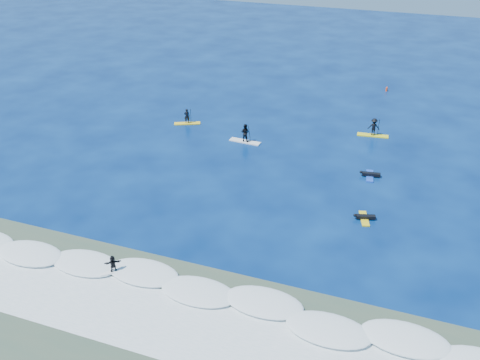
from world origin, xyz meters
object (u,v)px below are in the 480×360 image
(sup_paddler_right, at_px, (374,128))
(prone_paddler_far, at_px, (370,175))
(prone_paddler_near, at_px, (364,218))
(marker_buoy, at_px, (387,89))
(sup_paddler_left, at_px, (187,119))
(sup_paddler_center, at_px, (245,134))
(wave_surfer, at_px, (113,265))

(sup_paddler_right, relative_size, prone_paddler_far, 1.37)
(prone_paddler_near, height_order, marker_buoy, marker_buoy)
(sup_paddler_left, xyz_separation_m, marker_buoy, (18.12, 17.60, -0.32))
(prone_paddler_far, height_order, marker_buoy, marker_buoy)
(sup_paddler_center, xyz_separation_m, prone_paddler_near, (12.89, -9.81, -0.65))
(prone_paddler_near, distance_m, wave_surfer, 18.27)
(sup_paddler_left, xyz_separation_m, wave_surfer, (6.22, -23.92, 0.13))
(prone_paddler_near, xyz_separation_m, prone_paddler_far, (-0.59, 6.90, 0.01))
(sup_paddler_center, xyz_separation_m, wave_surfer, (-0.93, -21.74, -0.08))
(sup_paddler_center, xyz_separation_m, prone_paddler_far, (12.30, -2.92, -0.64))
(sup_paddler_left, height_order, prone_paddler_near, sup_paddler_left)
(sup_paddler_left, xyz_separation_m, sup_paddler_center, (7.15, -2.18, 0.21))
(prone_paddler_near, bearing_deg, sup_paddler_center, 36.38)
(prone_paddler_far, bearing_deg, marker_buoy, -4.99)
(sup_paddler_left, bearing_deg, marker_buoy, 18.49)
(sup_paddler_right, bearing_deg, prone_paddler_far, -90.05)
(sup_paddler_center, height_order, sup_paddler_right, sup_paddler_center)
(sup_paddler_right, distance_m, prone_paddler_near, 15.65)
(prone_paddler_near, bearing_deg, prone_paddler_far, -11.44)
(sup_paddler_left, xyz_separation_m, prone_paddler_near, (20.04, -11.99, -0.44))
(sup_paddler_center, distance_m, prone_paddler_near, 16.21)
(sup_paddler_center, distance_m, marker_buoy, 22.62)
(prone_paddler_far, bearing_deg, wave_surfer, 136.57)
(prone_paddler_far, xyz_separation_m, wave_surfer, (-13.23, -18.83, 0.56))
(sup_paddler_left, distance_m, wave_surfer, 24.72)
(prone_paddler_near, distance_m, prone_paddler_far, 6.92)
(sup_paddler_center, distance_m, wave_surfer, 21.77)
(sup_paddler_left, distance_m, prone_paddler_near, 23.36)
(prone_paddler_near, distance_m, marker_buoy, 29.65)
(prone_paddler_far, xyz_separation_m, marker_buoy, (-1.33, 22.69, 0.12))
(sup_paddler_left, bearing_deg, wave_surfer, -101.10)
(wave_surfer, bearing_deg, prone_paddler_near, 3.80)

